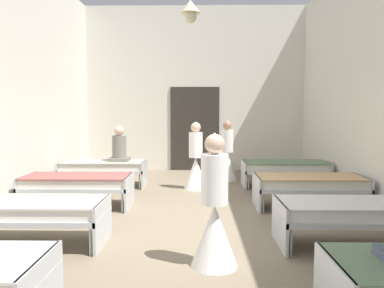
% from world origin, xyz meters
% --- Properties ---
extents(ground_plane, '(6.82, 11.13, 0.10)m').
position_xyz_m(ground_plane, '(0.00, 0.00, -0.05)').
color(ground_plane, '#7A6B56').
extents(room_shell, '(6.62, 10.73, 4.68)m').
position_xyz_m(room_shell, '(-0.00, 1.30, 2.35)').
color(room_shell, silver).
rests_on(room_shell, ground).
extents(bed_left_row_1, '(1.90, 0.84, 0.57)m').
position_xyz_m(bed_left_row_1, '(-2.06, -0.95, 0.44)').
color(bed_left_row_1, '#B7BCC1').
rests_on(bed_left_row_1, ground).
extents(bed_right_row_1, '(1.90, 0.84, 0.57)m').
position_xyz_m(bed_right_row_1, '(2.06, -0.95, 0.44)').
color(bed_right_row_1, '#B7BCC1').
rests_on(bed_right_row_1, ground).
extents(bed_left_row_2, '(1.90, 0.84, 0.57)m').
position_xyz_m(bed_left_row_2, '(-2.06, 0.95, 0.44)').
color(bed_left_row_2, '#B7BCC1').
rests_on(bed_left_row_2, ground).
extents(bed_right_row_2, '(1.90, 0.84, 0.57)m').
position_xyz_m(bed_right_row_2, '(2.06, 0.95, 0.44)').
color(bed_right_row_2, '#B7BCC1').
rests_on(bed_right_row_2, ground).
extents(bed_left_row_3, '(1.90, 0.84, 0.57)m').
position_xyz_m(bed_left_row_3, '(-2.06, 2.85, 0.44)').
color(bed_left_row_3, '#B7BCC1').
rests_on(bed_left_row_3, ground).
extents(bed_right_row_3, '(1.90, 0.84, 0.57)m').
position_xyz_m(bed_right_row_3, '(2.06, 2.85, 0.44)').
color(bed_right_row_3, '#B7BCC1').
rests_on(bed_right_row_3, ground).
extents(nurse_near_aisle, '(0.52, 0.52, 1.49)m').
position_xyz_m(nurse_near_aisle, '(0.27, -1.59, 0.53)').
color(nurse_near_aisle, white).
rests_on(nurse_near_aisle, ground).
extents(nurse_mid_aisle, '(0.52, 0.52, 1.49)m').
position_xyz_m(nurse_mid_aisle, '(0.04, 2.56, 0.53)').
color(nurse_mid_aisle, white).
rests_on(nurse_mid_aisle, ground).
extents(nurse_far_aisle, '(0.52, 0.52, 1.49)m').
position_xyz_m(nurse_far_aisle, '(0.81, 3.66, 0.53)').
color(nurse_far_aisle, white).
rests_on(nurse_far_aisle, ground).
extents(patient_seated_primary, '(0.44, 0.44, 0.80)m').
position_xyz_m(patient_seated_primary, '(-1.71, 2.91, 0.87)').
color(patient_seated_primary, slate).
rests_on(patient_seated_primary, bed_left_row_3).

